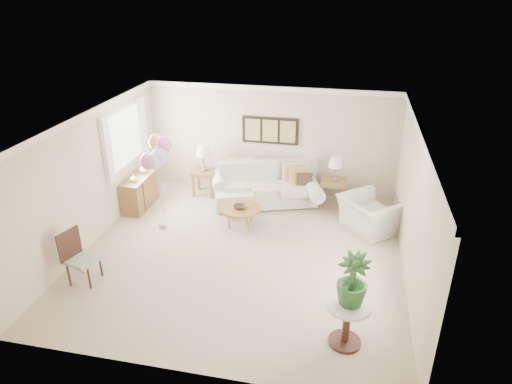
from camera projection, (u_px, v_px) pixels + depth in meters
ground_plane at (242, 253)px, 8.80m from camera, size 6.00×6.00×0.00m
room_shell at (236, 174)px, 8.21m from camera, size 6.04×6.04×2.60m
wall_art_triptych at (270, 131)px, 10.76m from camera, size 1.35×0.06×0.65m
sofa at (266, 188)px, 10.67m from camera, size 2.85×1.68×0.95m
end_table_left at (204, 174)px, 11.00m from camera, size 0.57×0.52×0.62m
end_table_right at (334, 185)px, 10.42m from camera, size 0.59×0.53×0.64m
lamp_left at (203, 152)px, 10.75m from camera, size 0.36×0.36×0.63m
lamp_right at (336, 163)px, 10.19m from camera, size 0.32×0.32×0.57m
coffee_table at (240, 209)px, 9.63m from camera, size 0.86×0.86×0.43m
decor_bowl at (240, 207)px, 9.58m from camera, size 0.27×0.27×0.06m
armchair at (369, 215)px, 9.47m from camera, size 1.47×1.49×0.73m
side_table at (347, 314)px, 6.43m from camera, size 0.65×0.65×0.71m
potted_plant at (353, 280)px, 6.20m from camera, size 0.57×0.57×0.79m
accent_chair at (78, 256)px, 7.81m from camera, size 0.59×0.59×0.98m
credenza at (140, 191)px, 10.49m from camera, size 0.46×1.20×0.74m
vase_white at (133, 178)px, 10.04m from camera, size 0.22×0.22×0.17m
vase_sage at (143, 168)px, 10.49m from camera, size 0.25×0.25×0.21m
balloon_cluster at (157, 153)px, 8.95m from camera, size 0.60×0.60×2.04m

